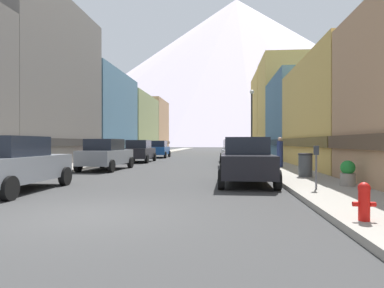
% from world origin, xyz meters
% --- Properties ---
extents(ground_plane, '(400.00, 400.00, 0.00)m').
position_xyz_m(ground_plane, '(0.00, 0.00, 0.00)').
color(ground_plane, '#363636').
extents(sidewalk_left, '(2.50, 100.00, 0.15)m').
position_xyz_m(sidewalk_left, '(-6.25, 35.00, 0.07)').
color(sidewalk_left, gray).
rests_on(sidewalk_left, ground).
extents(sidewalk_right, '(2.50, 100.00, 0.15)m').
position_xyz_m(sidewalk_right, '(6.25, 35.00, 0.07)').
color(sidewalk_right, gray).
rests_on(sidewalk_right, ground).
extents(storefront_left_1, '(6.70, 11.81, 11.46)m').
position_xyz_m(storefront_left_1, '(-10.70, 15.36, 5.55)').
color(storefront_left_1, '#66605B').
rests_on(storefront_left_1, ground).
extents(storefront_left_2, '(8.87, 12.06, 9.00)m').
position_xyz_m(storefront_left_2, '(-11.78, 27.67, 4.34)').
color(storefront_left_2, slate).
rests_on(storefront_left_2, ground).
extents(storefront_left_3, '(7.88, 13.42, 8.44)m').
position_xyz_m(storefront_left_3, '(-11.29, 40.95, 4.07)').
color(storefront_left_3, '#8C9966').
rests_on(storefront_left_3, ground).
extents(storefront_left_4, '(9.77, 10.51, 9.27)m').
position_xyz_m(storefront_left_4, '(-12.23, 53.14, 4.47)').
color(storefront_left_4, tan).
rests_on(storefront_left_4, ground).
extents(storefront_right_1, '(7.20, 11.69, 6.47)m').
position_xyz_m(storefront_right_1, '(10.95, 13.68, 3.11)').
color(storefront_right_1, '#D8B259').
rests_on(storefront_right_1, ground).
extents(storefront_right_2, '(9.69, 10.03, 7.59)m').
position_xyz_m(storefront_right_2, '(12.20, 24.60, 3.66)').
color(storefront_right_2, slate).
rests_on(storefront_right_2, ground).
extents(storefront_right_3, '(8.19, 8.10, 11.50)m').
position_xyz_m(storefront_right_3, '(11.45, 33.73, 5.57)').
color(storefront_right_3, '#D8B259').
rests_on(storefront_right_3, ground).
extents(storefront_right_4, '(6.78, 9.75, 11.38)m').
position_xyz_m(storefront_right_4, '(10.74, 43.07, 5.51)').
color(storefront_right_4, '#D8B259').
rests_on(storefront_right_4, ground).
extents(car_left_0, '(2.07, 4.40, 1.78)m').
position_xyz_m(car_left_0, '(-3.80, 3.18, 0.90)').
color(car_left_0, slate).
rests_on(car_left_0, ground).
extents(car_left_1, '(2.21, 4.47, 1.78)m').
position_xyz_m(car_left_1, '(-3.80, 11.88, 0.90)').
color(car_left_1, slate).
rests_on(car_left_1, ground).
extents(car_left_2, '(2.15, 4.44, 1.78)m').
position_xyz_m(car_left_2, '(-3.80, 19.77, 0.90)').
color(car_left_2, black).
rests_on(car_left_2, ground).
extents(car_left_3, '(2.18, 4.45, 1.78)m').
position_xyz_m(car_left_3, '(-3.80, 28.05, 0.90)').
color(car_left_3, '#19478C').
rests_on(car_left_3, ground).
extents(car_right_0, '(2.14, 4.44, 1.78)m').
position_xyz_m(car_right_0, '(3.80, 6.00, 0.90)').
color(car_right_0, black).
rests_on(car_right_0, ground).
extents(car_right_1, '(2.19, 4.46, 1.78)m').
position_xyz_m(car_right_1, '(3.80, 14.32, 0.90)').
color(car_right_1, silver).
rests_on(car_right_1, ground).
extents(car_right_2, '(2.19, 4.46, 1.78)m').
position_xyz_m(car_right_2, '(3.80, 20.40, 0.90)').
color(car_right_2, black).
rests_on(car_right_2, ground).
extents(fire_hydrant_near, '(0.40, 0.22, 0.70)m').
position_xyz_m(fire_hydrant_near, '(5.45, -0.64, 0.53)').
color(fire_hydrant_near, red).
rests_on(fire_hydrant_near, sidewalk_right).
extents(parking_meter_near, '(0.14, 0.10, 1.33)m').
position_xyz_m(parking_meter_near, '(5.75, 3.60, 1.01)').
color(parking_meter_near, '#595960').
rests_on(parking_meter_near, sidewalk_right).
extents(trash_bin_right, '(0.59, 0.59, 0.98)m').
position_xyz_m(trash_bin_right, '(6.35, 7.44, 0.64)').
color(trash_bin_right, '#4C5156').
rests_on(trash_bin_right, sidewalk_right).
extents(potted_plant_0, '(0.48, 0.48, 0.84)m').
position_xyz_m(potted_plant_0, '(7.00, 4.48, 0.56)').
color(potted_plant_0, gray).
rests_on(potted_plant_0, sidewalk_right).
extents(pedestrian_0, '(0.36, 0.36, 1.66)m').
position_xyz_m(pedestrian_0, '(-6.25, 16.53, 0.92)').
color(pedestrian_0, maroon).
rests_on(pedestrian_0, sidewalk_left).
extents(pedestrian_1, '(0.36, 0.36, 1.58)m').
position_xyz_m(pedestrian_1, '(-6.25, 17.38, 0.87)').
color(pedestrian_1, navy).
rests_on(pedestrian_1, sidewalk_left).
extents(pedestrian_2, '(0.36, 0.36, 1.75)m').
position_xyz_m(pedestrian_2, '(6.25, 13.08, 0.96)').
color(pedestrian_2, navy).
rests_on(pedestrian_2, sidewalk_right).
extents(streetlamp_right, '(0.36, 0.36, 5.86)m').
position_xyz_m(streetlamp_right, '(5.35, 21.49, 3.99)').
color(streetlamp_right, black).
rests_on(streetlamp_right, sidewalk_right).
extents(mountain_backdrop, '(303.40, 303.40, 114.28)m').
position_xyz_m(mountain_backdrop, '(14.00, 260.00, 57.14)').
color(mountain_backdrop, silver).
rests_on(mountain_backdrop, ground).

